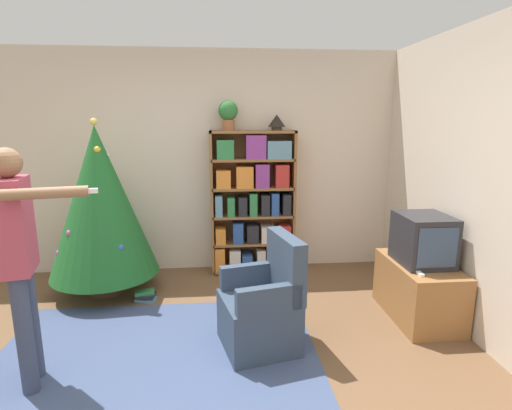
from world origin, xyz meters
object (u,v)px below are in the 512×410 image
(armchair, at_px, (263,309))
(table_lamp, at_px, (277,121))
(television, at_px, (423,239))
(standing_person, at_px, (19,251))
(bookshelf, at_px, (254,205))
(potted_plant, at_px, (228,113))
(christmas_tree, at_px, (100,202))

(armchair, relative_size, table_lamp, 4.60)
(television, bearing_deg, standing_person, -167.69)
(standing_person, distance_m, table_lamp, 2.92)
(television, height_order, standing_person, standing_person)
(television, bearing_deg, bookshelf, 137.60)
(potted_plant, bearing_deg, standing_person, -125.50)
(television, xyz_separation_m, armchair, (-1.48, -0.34, -0.43))
(table_lamp, bearing_deg, standing_person, -134.72)
(table_lamp, bearing_deg, potted_plant, 180.00)
(potted_plant, distance_m, table_lamp, 0.56)
(bookshelf, relative_size, potted_plant, 5.13)
(table_lamp, bearing_deg, christmas_tree, -165.74)
(bookshelf, distance_m, table_lamp, 1.00)
(armchair, xyz_separation_m, standing_person, (-1.64, -0.34, 0.66))
(television, bearing_deg, table_lamp, 131.48)
(television, height_order, table_lamp, table_lamp)
(bookshelf, bearing_deg, potted_plant, 178.24)
(bookshelf, height_order, television, bookshelf)
(standing_person, xyz_separation_m, potted_plant, (1.42, 1.99, 0.90))
(potted_plant, bearing_deg, armchair, -82.25)
(bookshelf, xyz_separation_m, potted_plant, (-0.28, 0.01, 1.05))
(armchair, relative_size, standing_person, 0.56)
(television, height_order, potted_plant, potted_plant)
(bookshelf, relative_size, table_lamp, 8.44)
(christmas_tree, relative_size, potted_plant, 5.55)
(christmas_tree, bearing_deg, table_lamp, 14.26)
(standing_person, height_order, potted_plant, potted_plant)
(standing_person, distance_m, potted_plant, 2.60)
(christmas_tree, distance_m, armchair, 2.06)
(bookshelf, distance_m, television, 1.93)
(potted_plant, height_order, table_lamp, potted_plant)
(television, relative_size, armchair, 0.54)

